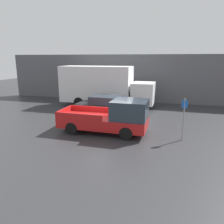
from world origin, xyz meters
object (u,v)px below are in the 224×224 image
(parking_sign, at_px, (184,117))
(pickup_truck, at_px, (112,117))
(delivery_truck, at_px, (103,86))
(car, at_px, (105,106))

(parking_sign, bearing_deg, pickup_truck, 178.03)
(delivery_truck, bearing_deg, car, -68.61)
(pickup_truck, distance_m, parking_sign, 4.02)
(pickup_truck, xyz_separation_m, car, (-1.52, 3.53, -0.13))
(pickup_truck, relative_size, delivery_truck, 0.62)
(pickup_truck, height_order, parking_sign, parking_sign)
(delivery_truck, distance_m, parking_sign, 9.72)
(delivery_truck, xyz_separation_m, parking_sign, (6.80, -6.92, -0.62))
(pickup_truck, distance_m, delivery_truck, 7.40)
(car, relative_size, delivery_truck, 0.51)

